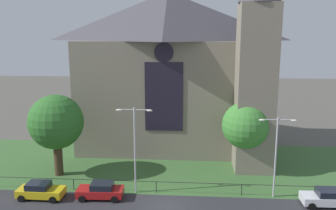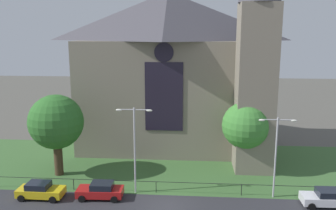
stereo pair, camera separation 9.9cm
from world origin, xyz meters
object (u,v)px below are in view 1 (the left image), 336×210
tree_left_near (56,122)px  parked_car_white (326,198)px  streetlamp_far (276,147)px  parked_car_yellow (40,190)px  tree_right_near (246,126)px  church_building (173,70)px  parked_car_red (101,191)px  streetlamp_near (135,139)px

tree_left_near → parked_car_white: bearing=-11.1°
streetlamp_far → parked_car_yellow: (-21.49, -1.84, -4.14)m
tree_right_near → parked_car_yellow: bearing=-157.8°
church_building → parked_car_white: (14.49, -15.75, -9.53)m
parked_car_red → church_building: bearing=-111.9°
church_building → tree_left_near: bearing=-137.7°
parked_car_yellow → tree_left_near: bearing=94.5°
tree_left_near → parked_car_yellow: tree_left_near is taller
church_building → tree_left_near: (-11.66, -10.62, -4.49)m
church_building → tree_right_near: bearing=-44.7°
parked_car_yellow → streetlamp_near: bearing=13.0°
streetlamp_far → parked_car_red: size_ratio=1.78×
church_building → parked_car_yellow: bearing=-124.9°
streetlamp_far → parked_car_white: bearing=-17.9°
parked_car_yellow → parked_car_red: 5.56m
tree_right_near → parked_car_white: size_ratio=1.84×
tree_right_near → parked_car_red: (-14.03, -7.60, -4.41)m
tree_right_near → parked_car_red: 16.55m
parked_car_white → streetlamp_near: bearing=-5.6°
tree_left_near → parked_car_red: (5.91, -5.18, -5.04)m
parked_car_yellow → parked_car_white: 25.79m
streetlamp_far → parked_car_yellow: size_ratio=1.80×
tree_right_near → parked_car_white: (6.21, -7.55, -4.41)m
streetlamp_near → streetlamp_far: bearing=0.0°
tree_left_near → streetlamp_far: size_ratio=1.15×
parked_car_red → parked_car_yellow: bearing=2.2°
parked_car_yellow → streetlamp_far: bearing=5.7°
parked_car_red → parked_car_white: size_ratio=1.01×
tree_left_near → streetlamp_near: size_ratio=1.05×
tree_left_near → parked_car_yellow: (0.36, -5.58, -5.04)m
tree_left_near → streetlamp_near: tree_left_near is taller
parked_car_white → parked_car_red: bearing=-0.9°
streetlamp_near → parked_car_white: bearing=-4.6°
tree_right_near → streetlamp_far: 6.46m
streetlamp_far → parked_car_yellow: bearing=-175.1°
tree_right_near → streetlamp_far: bearing=-72.7°
streetlamp_near → parked_car_yellow: 9.86m
streetlamp_far → streetlamp_near: bearing=180.0°
tree_right_near → parked_car_red: size_ratio=1.83×
parked_car_red → parked_car_white: (20.24, 0.05, 0.00)m
parked_car_red → parked_car_white: 20.24m
church_building → parked_car_white: church_building is taller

